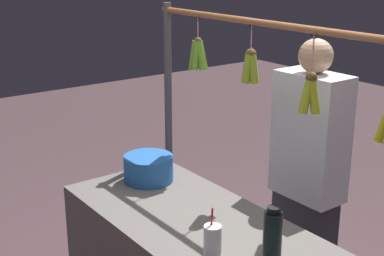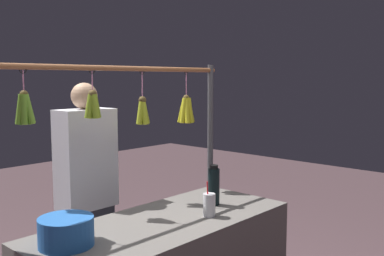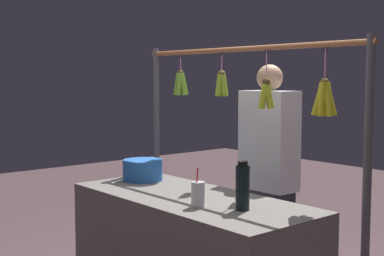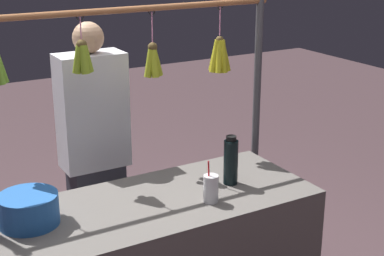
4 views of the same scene
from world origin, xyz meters
The scene contains 5 objects.
display_rack centered at (-0.03, -0.41, 1.17)m, with size 1.83×0.12×1.71m.
water_bottle centered at (-0.43, 0.01, 0.93)m, with size 0.07×0.07×0.26m.
blue_bucket centered at (0.58, -0.07, 0.88)m, with size 0.26×0.26×0.14m, color blue.
drink_cup centered at (-0.22, 0.14, 0.88)m, with size 0.07×0.07×0.21m.
vendor_person centered at (0.04, -0.71, 0.78)m, with size 0.38×0.20×1.58m.
Camera 2 is at (1.69, 1.76, 1.61)m, focal length 41.55 mm.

